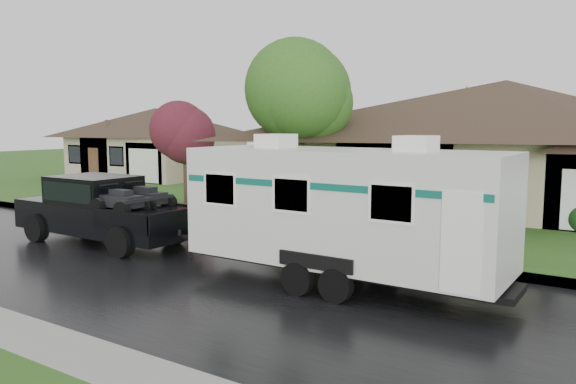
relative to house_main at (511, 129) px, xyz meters
The scene contains 11 objects.
ground 14.48m from the house_main, 99.41° to the right, with size 140.00×140.00×0.00m, color #31541A.
road 16.40m from the house_main, 98.24° to the right, with size 140.00×8.00×0.01m, color black.
curb 12.32m from the house_main, 101.19° to the right, with size 140.00×0.50×0.15m, color gray.
lawn 4.36m from the house_main, 153.11° to the left, with size 140.00×26.00×0.15m, color #31541A.
house_main is the anchor object (origin of this frame).
house_far 24.17m from the house_main, behind, with size 10.80×8.64×5.80m.
tree_left_green 9.84m from the house_main, 129.99° to the right, with size 4.05×4.05×6.71m.
tree_red 14.54m from the house_main, 151.87° to the right, with size 2.85×2.85×4.71m.
shrub_row 5.42m from the house_main, 93.69° to the right, with size 13.60×1.00×1.00m.
pickup_truck 17.40m from the house_main, 123.28° to the right, with size 6.47×2.46×2.16m.
travel_trailer 14.52m from the house_main, 92.53° to the right, with size 7.98×2.80×3.58m.
Camera 1 is at (7.73, -12.20, 3.82)m, focal length 35.00 mm.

